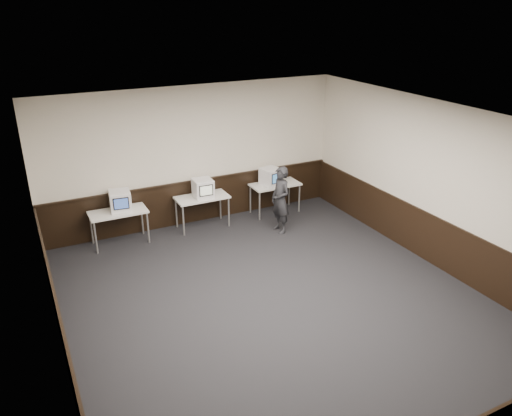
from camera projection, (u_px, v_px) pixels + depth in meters
The scene contains 17 objects.
floor at pixel (278, 304), 8.67m from camera, with size 8.00×8.00×0.00m, color black.
ceiling at pixel (281, 123), 7.43m from camera, with size 8.00×8.00×0.00m, color white.
back_wall at pixel (194, 156), 11.35m from camera, with size 7.00×7.00×0.00m, color silver.
front_wall at pixel (483, 375), 4.76m from camera, with size 7.00×7.00×0.00m, color silver.
left_wall at pixel (49, 270), 6.61m from camera, with size 8.00×8.00×0.00m, color silver.
right_wall at pixel (440, 187), 9.50m from camera, with size 8.00×8.00×0.00m, color silver.
wainscot_back at pixel (197, 201), 11.76m from camera, with size 6.98×0.04×1.00m, color black.
wainscot_left at pixel (63, 337), 7.04m from camera, with size 0.04×7.98×1.00m, color black.
wainscot_right at pixel (431, 239), 9.92m from camera, with size 0.04×7.98×1.00m, color black.
wainscot_rail at pixel (196, 181), 11.54m from camera, with size 6.98×0.06×0.04m, color black.
desk_left at pixel (118, 214), 10.59m from camera, with size 1.20×0.60×0.75m.
desk_center at pixel (202, 199), 11.37m from camera, with size 1.20×0.60×0.75m.
desk_right at pixel (275, 186), 12.16m from camera, with size 1.20×0.60×0.75m.
emac_left at pixel (120, 201), 10.54m from camera, with size 0.49×0.51×0.43m.
emac_center at pixel (203, 188), 11.25m from camera, with size 0.44×0.47×0.42m.
emac_right at pixel (271, 177), 11.98m from camera, with size 0.51×0.52×0.42m.
person at pixel (280, 200), 11.11m from camera, with size 0.56×0.37×1.53m, color #222327.
Camera 1 is at (-3.63, -6.39, 4.92)m, focal length 35.00 mm.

